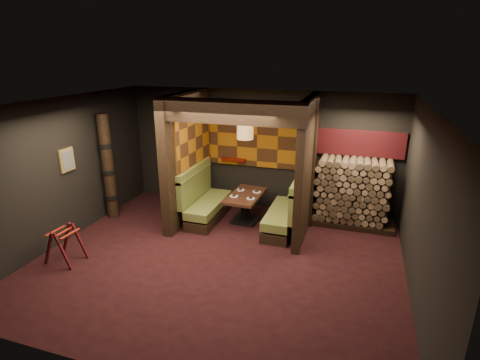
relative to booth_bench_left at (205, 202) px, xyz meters
The scene contains 23 objects.
floor 1.95m from the booth_bench_left, 59.77° to the right, with size 6.50×5.50×0.02m, color black.
ceiling 3.11m from the booth_bench_left, 59.77° to the right, with size 6.50×5.50×0.02m, color black.
wall_back 1.79m from the booth_bench_left, 49.10° to the left, with size 6.50×0.02×2.85m, color black.
wall_front 4.63m from the booth_bench_left, 77.70° to the right, with size 6.50×0.02×2.85m, color black.
wall_left 3.01m from the booth_bench_left, 144.33° to the right, with size 0.02×5.50×2.85m, color black.
wall_right 4.65m from the booth_bench_left, 21.35° to the right, with size 0.02×5.50×2.85m, color black.
partition_left 1.10m from the booth_bench_left, behind, with size 0.20×2.20×2.85m, color black.
partition_right 2.48m from the booth_bench_left, ahead, with size 0.15×2.10×2.85m, color black.
header_beam 2.60m from the booth_bench_left, 45.41° to the right, with size 2.85×0.18×0.44m, color black.
tapa_back_panel 2.00m from the booth_bench_left, 48.54° to the left, with size 2.40×0.06×1.55m, color #92520C.
tapa_side_panel 1.48m from the booth_bench_left, 146.90° to the left, with size 0.04×1.85×1.45m, color #92520C.
lacquer_shelf 1.32m from the booth_bench_left, 70.12° to the left, with size 0.60×0.12×0.07m, color #610F06.
booth_bench_left is the anchor object (origin of this frame).
booth_bench_right 1.89m from the booth_bench_left, ahead, with size 0.68×1.60×1.14m.
dining_table 0.94m from the booth_bench_left, ahead, with size 0.72×1.26×0.65m.
place_settings 0.98m from the booth_bench_left, ahead, with size 0.59×0.62×0.03m.
pendant_lamp 1.98m from the booth_bench_left, ahead, with size 0.34×0.34×0.94m.
framed_picture 3.00m from the booth_bench_left, 145.49° to the right, with size 0.05×0.36×0.46m.
luggage_rack 3.02m from the booth_bench_left, 123.76° to the right, with size 0.67×0.48×0.72m.
totem_column 2.30m from the booth_bench_left, 165.25° to the right, with size 0.31×0.31×2.40m.
firewood_stack 3.34m from the booth_bench_left, 12.17° to the left, with size 1.73×0.70×1.50m.
mosaic_header 3.67m from the booth_bench_left, 17.60° to the left, with size 1.83×0.10×0.56m, color maroon.
bay_front_post 2.58m from the booth_bench_left, ahead, with size 0.08×0.08×2.85m, color black.
Camera 1 is at (2.25, -5.63, 3.62)m, focal length 28.00 mm.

